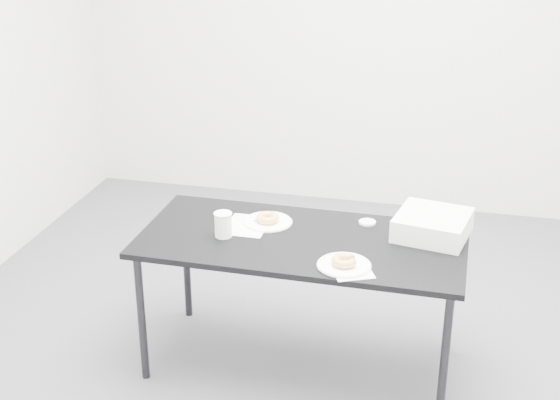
% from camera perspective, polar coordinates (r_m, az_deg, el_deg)
% --- Properties ---
extents(floor, '(4.00, 4.00, 0.00)m').
position_cam_1_polar(floor, '(4.02, 1.55, -10.96)').
color(floor, '#4A4A4F').
rests_on(floor, ground).
extents(wall_back, '(4.00, 0.02, 2.70)m').
position_cam_1_polar(wall_back, '(5.39, 6.27, 13.28)').
color(wall_back, silver).
rests_on(wall_back, floor).
extents(table, '(1.51, 0.72, 0.68)m').
position_cam_1_polar(table, '(3.61, 1.59, -3.57)').
color(table, black).
rests_on(table, floor).
extents(scorecard, '(0.19, 0.25, 0.00)m').
position_cam_1_polar(scorecard, '(3.72, -2.43, -1.87)').
color(scorecard, white).
rests_on(scorecard, table).
extents(logo_patch, '(0.04, 0.04, 0.00)m').
position_cam_1_polar(logo_patch, '(3.78, -0.88, -1.41)').
color(logo_patch, green).
rests_on(logo_patch, scorecard).
extents(pen, '(0.09, 0.08, 0.01)m').
position_cam_1_polar(pen, '(3.77, -1.21, -1.40)').
color(pen, '#0D9360').
rests_on(pen, scorecard).
extents(napkin, '(0.21, 0.21, 0.00)m').
position_cam_1_polar(napkin, '(3.32, 5.28, -5.20)').
color(napkin, white).
rests_on(napkin, table).
extents(plate_near, '(0.23, 0.23, 0.01)m').
position_cam_1_polar(plate_near, '(3.35, 4.70, -4.78)').
color(plate_near, white).
rests_on(plate_near, napkin).
extents(donut_near, '(0.14, 0.14, 0.04)m').
position_cam_1_polar(donut_near, '(3.34, 4.72, -4.45)').
color(donut_near, '#BF7C3C').
rests_on(donut_near, plate_near).
extents(plate_far, '(0.24, 0.24, 0.01)m').
position_cam_1_polar(plate_far, '(3.75, -0.90, -1.62)').
color(plate_far, white).
rests_on(plate_far, table).
extents(donut_far, '(0.13, 0.13, 0.04)m').
position_cam_1_polar(donut_far, '(3.74, -0.91, -1.32)').
color(donut_far, '#BF7C3C').
rests_on(donut_far, plate_far).
extents(coffee_cup, '(0.08, 0.08, 0.12)m').
position_cam_1_polar(coffee_cup, '(3.59, -4.18, -1.81)').
color(coffee_cup, white).
rests_on(coffee_cup, table).
extents(cup_lid, '(0.08, 0.08, 0.01)m').
position_cam_1_polar(cup_lid, '(3.76, 6.41, -1.64)').
color(cup_lid, silver).
rests_on(cup_lid, table).
extents(bakery_box, '(0.37, 0.37, 0.11)m').
position_cam_1_polar(bakery_box, '(3.66, 11.10, -1.80)').
color(bakery_box, white).
rests_on(bakery_box, table).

